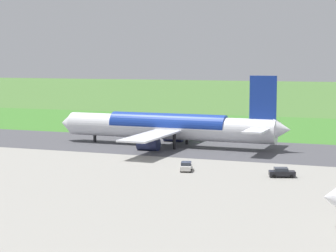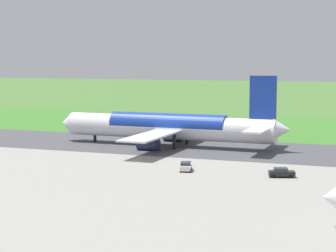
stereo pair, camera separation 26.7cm
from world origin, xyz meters
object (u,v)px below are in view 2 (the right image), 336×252
at_px(no_stopping_sign, 201,122).
at_px(traffic_cone_orange, 173,127).
at_px(airliner_main, 170,127).
at_px(service_car_followme, 186,166).
at_px(service_car_ops, 281,172).

distance_m(no_stopping_sign, traffic_cone_orange, 8.85).
height_order(no_stopping_sign, traffic_cone_orange, no_stopping_sign).
height_order(airliner_main, service_car_followme, airliner_main).
bearing_deg(airliner_main, traffic_cone_orange, -71.04).
height_order(service_car_followme, traffic_cone_orange, service_car_followme).
height_order(service_car_ops, traffic_cone_orange, service_car_ops).
relative_size(service_car_followme, no_stopping_sign, 1.96).
height_order(service_car_followme, no_stopping_sign, no_stopping_sign).
xyz_separation_m(airliner_main, service_car_followme, (-12.97, 26.99, -3.51)).
height_order(airliner_main, no_stopping_sign, airliner_main).
relative_size(service_car_ops, traffic_cone_orange, 8.27).
distance_m(service_car_ops, traffic_cone_orange, 73.38).
relative_size(service_car_followme, traffic_cone_orange, 8.22).
bearing_deg(service_car_ops, traffic_cone_orange, -56.00).
height_order(airliner_main, traffic_cone_orange, airliner_main).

